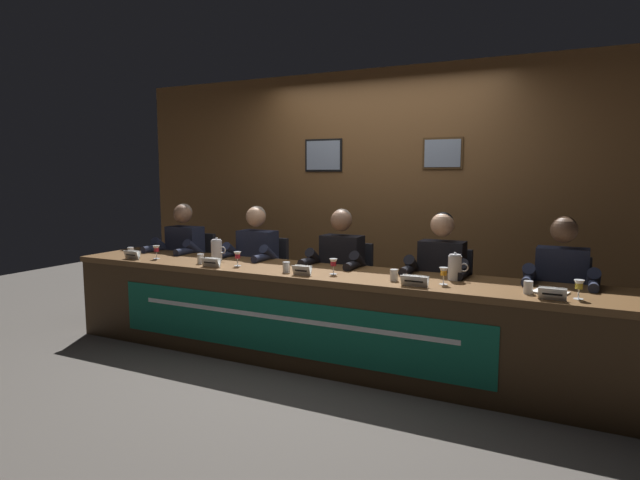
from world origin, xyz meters
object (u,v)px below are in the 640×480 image
(nameplate_left, at_px, (211,262))
(juice_glass_right, at_px, (444,273))
(juice_glass_center, at_px, (333,263))
(nameplate_right, at_px, (415,281))
(panelist_left, at_px, (253,261))
(panelist_right, at_px, (439,277))
(panelist_far_right, at_px, (561,287))
(nameplate_center, at_px, (302,270))
(nameplate_far_left, at_px, (132,255))
(chair_center, at_px, (347,294))
(chair_far_right, at_px, (560,318))
(chair_far_left, at_px, (193,278))
(juice_glass_far_left, at_px, (156,250))
(panelist_far_left, at_px, (180,254))
(water_cup_far_left, at_px, (131,252))
(juice_glass_left, at_px, (238,256))
(chair_right, at_px, (444,305))
(water_cup_center, at_px, (286,268))
(juice_glass_far_right, at_px, (579,286))
(panelist_center, at_px, (338,268))
(chair_left, at_px, (265,285))
(water_cup_right, at_px, (394,276))
(water_pitcher_left_side, at_px, (217,250))
(conference_table, at_px, (313,301))
(water_cup_far_right, at_px, (528,288))
(document_stack_far_right, at_px, (550,292))
(water_cup_left, at_px, (201,259))
(nameplate_far_right, at_px, (552,294))
(water_pitcher_right_side, at_px, (455,267))

(nameplate_left, height_order, juice_glass_right, juice_glass_right)
(juice_glass_center, bearing_deg, nameplate_right, -12.87)
(panelist_left, height_order, nameplate_right, panelist_left)
(panelist_right, relative_size, panelist_far_right, 1.00)
(nameplate_center, xyz_separation_m, panelist_far_right, (1.81, 0.61, -0.08))
(nameplate_far_left, height_order, chair_center, chair_center)
(panelist_left, relative_size, chair_far_right, 1.36)
(chair_far_left, relative_size, juice_glass_far_left, 7.33)
(panelist_far_right, bearing_deg, panelist_far_left, 180.00)
(panelist_far_left, bearing_deg, water_cup_far_left, -110.60)
(juice_glass_left, xyz_separation_m, chair_right, (1.61, 0.68, -0.40))
(water_cup_center, relative_size, juice_glass_far_right, 0.69)
(nameplate_left, height_order, panelist_center, panelist_center)
(chair_far_left, distance_m, chair_far_right, 3.57)
(chair_left, relative_size, juice_glass_far_right, 7.33)
(water_cup_right, bearing_deg, water_pitcher_left_side, 174.41)
(juice_glass_center, xyz_separation_m, chair_far_right, (1.61, 0.66, -0.40))
(chair_left, height_order, juice_glass_left, chair_left)
(conference_table, height_order, water_cup_far_left, water_cup_far_left)
(panelist_far_left, relative_size, nameplate_left, 7.19)
(nameplate_right, bearing_deg, water_cup_center, 176.43)
(water_cup_center, relative_size, water_cup_far_right, 1.00)
(water_cup_far_right, distance_m, document_stack_far_right, 0.15)
(chair_far_left, height_order, water_cup_left, chair_far_left)
(panelist_right, height_order, water_cup_right, panelist_right)
(conference_table, relative_size, chair_center, 5.24)
(chair_center, relative_size, nameplate_far_right, 5.48)
(juice_glass_center, relative_size, document_stack_far_right, 0.52)
(water_cup_right, distance_m, panelist_far_right, 1.21)
(juice_glass_far_left, relative_size, water_cup_center, 1.46)
(chair_far_left, height_order, water_cup_far_left, chair_far_left)
(panelist_far_right, bearing_deg, nameplate_far_left, -170.41)
(water_pitcher_left_side, bearing_deg, document_stack_far_right, -2.25)
(panelist_right, bearing_deg, chair_center, 167.37)
(water_cup_center, distance_m, panelist_right, 1.23)
(panelist_center, distance_m, water_cup_right, 0.84)
(chair_far_left, bearing_deg, chair_far_right, 0.00)
(water_cup_far_right, bearing_deg, juice_glass_left, 179.55)
(juice_glass_center, relative_size, water_pitcher_right_side, 0.59)
(chair_left, distance_m, juice_glass_center, 1.31)
(juice_glass_far_right, height_order, water_pitcher_left_side, water_pitcher_left_side)
(nameplate_center, relative_size, panelist_far_right, 0.12)
(nameplate_left, height_order, water_cup_center, water_cup_center)
(conference_table, xyz_separation_m, water_pitcher_right_side, (1.08, 0.22, 0.32))
(panelist_far_left, distance_m, water_cup_center, 1.68)
(chair_center, xyz_separation_m, nameplate_center, (-0.03, -0.81, 0.35))
(nameplate_left, xyz_separation_m, nameplate_right, (1.77, 0.00, 0.00))
(juice_glass_center, distance_m, water_pitcher_right_side, 0.92)
(panelist_left, distance_m, panelist_far_right, 2.68)
(chair_far_right, bearing_deg, nameplate_left, -162.86)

